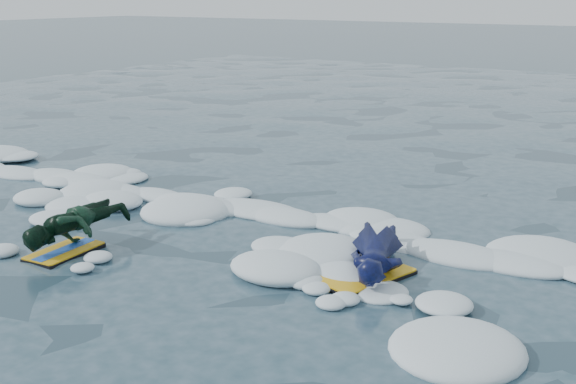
# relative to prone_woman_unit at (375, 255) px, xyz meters

# --- Properties ---
(ground) EXTENTS (120.00, 120.00, 0.00)m
(ground) POSITION_rel_prone_woman_unit_xyz_m (-1.96, -0.60, -0.20)
(ground) COLOR #192B3C
(ground) RESTS_ON ground
(foam_band) EXTENTS (12.00, 3.10, 0.30)m
(foam_band) POSITION_rel_prone_woman_unit_xyz_m (-1.96, 0.43, -0.20)
(foam_band) COLOR white
(foam_band) RESTS_ON ground
(prone_woman_unit) EXTENTS (1.06, 1.60, 0.38)m
(prone_woman_unit) POSITION_rel_prone_woman_unit_xyz_m (0.00, 0.00, 0.00)
(prone_woman_unit) COLOR black
(prone_woman_unit) RESTS_ON ground
(prone_child_unit) EXTENTS (0.70, 1.28, 0.49)m
(prone_child_unit) POSITION_rel_prone_woman_unit_xyz_m (-3.06, -1.13, 0.05)
(prone_child_unit) COLOR black
(prone_child_unit) RESTS_ON ground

